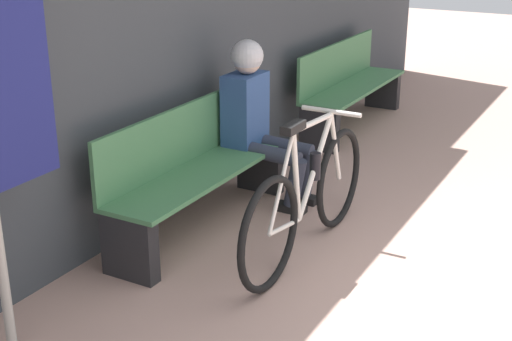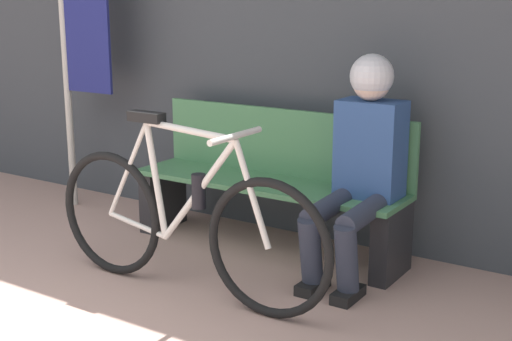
{
  "view_description": "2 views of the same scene",
  "coord_description": "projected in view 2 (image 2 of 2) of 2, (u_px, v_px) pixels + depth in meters",
  "views": [
    {
      "loc": [
        -3.15,
        0.04,
        2.07
      ],
      "look_at": [
        0.46,
        2.05,
        0.52
      ],
      "focal_mm": 50.0,
      "sensor_mm": 36.0,
      "label": 1
    },
    {
      "loc": [
        2.68,
        -0.91,
        1.48
      ],
      "look_at": [
        0.76,
        2.05,
        0.61
      ],
      "focal_mm": 50.0,
      "sensor_mm": 36.0,
      "label": 2
    }
  ],
  "objects": [
    {
      "name": "bicycle",
      "position": [
        184.0,
        223.0,
        3.55
      ],
      "size": [
        1.68,
        0.4,
        0.91
      ],
      "color": "black",
      "rests_on": "ground_plane"
    },
    {
      "name": "person_seated",
      "position": [
        362.0,
        154.0,
        3.71
      ],
      "size": [
        0.34,
        0.66,
        1.19
      ],
      "color": "#2D3342",
      "rests_on": "ground_plane"
    },
    {
      "name": "banner_pole",
      "position": [
        79.0,
        30.0,
        4.8
      ],
      "size": [
        0.45,
        0.05,
        1.96
      ],
      "color": "#B7B2A8",
      "rests_on": "ground_plane"
    },
    {
      "name": "park_bench_near",
      "position": [
        271.0,
        185.0,
        4.21
      ],
      "size": [
        1.68,
        0.42,
        0.82
      ],
      "color": "#477F51",
      "rests_on": "ground_plane"
    }
  ]
}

